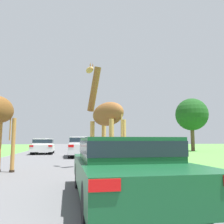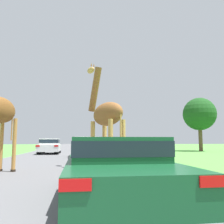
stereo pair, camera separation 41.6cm
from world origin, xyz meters
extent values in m
cube|color=#5B5B5E|center=(0.00, 30.00, 0.00)|extent=(7.98, 120.00, 0.00)
cylinder|color=tan|center=(1.63, 10.68, 1.00)|extent=(0.18, 0.18, 2.01)
cylinder|color=#2D2319|center=(1.63, 10.68, 0.06)|extent=(0.24, 0.24, 0.11)
cylinder|color=tan|center=(2.16, 10.93, 1.00)|extent=(0.18, 0.18, 2.01)
cylinder|color=#2D2319|center=(2.16, 10.93, 0.06)|extent=(0.24, 0.24, 0.11)
cylinder|color=tan|center=(2.22, 9.42, 1.00)|extent=(0.18, 0.18, 2.01)
cylinder|color=#2D2319|center=(2.22, 9.42, 0.06)|extent=(0.24, 0.24, 0.11)
cylinder|color=tan|center=(2.75, 9.66, 1.00)|extent=(0.18, 0.18, 2.01)
cylinder|color=#2D2319|center=(2.75, 9.66, 0.06)|extent=(0.24, 0.24, 0.11)
ellipsoid|color=brown|center=(2.19, 10.17, 2.27)|extent=(1.46, 2.10, 0.97)
cylinder|color=brown|center=(1.74, 11.13, 3.50)|extent=(0.65, 0.95, 2.02)
ellipsoid|color=tan|center=(1.56, 11.52, 4.51)|extent=(0.45, 0.61, 0.30)
cylinder|color=tan|center=(2.59, 9.31, 1.72)|extent=(0.06, 0.06, 1.10)
cone|color=brown|center=(1.57, 11.34, 4.74)|extent=(0.07, 0.07, 0.16)
cone|color=brown|center=(1.69, 11.39, 4.74)|extent=(0.07, 0.07, 0.16)
cylinder|color=#B77F3D|center=(-1.44, 10.32, 1.03)|extent=(0.15, 0.15, 2.05)
cylinder|color=#2D2319|center=(-1.44, 10.32, 0.04)|extent=(0.19, 0.19, 0.09)
cylinder|color=#B77F3D|center=(-1.64, 10.61, 1.76)|extent=(0.05, 0.05, 1.13)
cube|color=#144C28|center=(1.76, 5.45, 0.54)|extent=(1.90, 4.59, 0.53)
cube|color=#144C28|center=(1.76, 5.45, 1.02)|extent=(1.71, 2.07, 0.45)
cube|color=#19232D|center=(1.76, 5.45, 1.05)|extent=(1.73, 2.09, 0.27)
cube|color=red|center=(0.98, 3.14, 0.72)|extent=(0.34, 0.03, 0.13)
cylinder|color=black|center=(1.00, 6.83, 0.32)|extent=(0.38, 0.63, 0.63)
cylinder|color=black|center=(2.52, 6.83, 0.32)|extent=(0.38, 0.63, 0.63)
cylinder|color=black|center=(1.00, 4.07, 0.32)|extent=(0.38, 0.63, 0.63)
cylinder|color=black|center=(2.52, 4.07, 0.32)|extent=(0.38, 0.63, 0.63)
cube|color=silver|center=(-1.53, 23.15, 0.54)|extent=(1.86, 4.04, 0.59)
cube|color=silver|center=(-1.53, 23.15, 1.11)|extent=(1.67, 1.82, 0.54)
cube|color=#19232D|center=(-1.53, 23.15, 1.14)|extent=(1.69, 1.84, 0.33)
cube|color=red|center=(-2.29, 21.12, 0.75)|extent=(0.33, 0.03, 0.14)
cube|color=red|center=(-0.77, 21.12, 0.75)|extent=(0.33, 0.03, 0.14)
cylinder|color=black|center=(-2.27, 24.36, 0.29)|extent=(0.37, 0.57, 0.57)
cylinder|color=black|center=(-0.79, 24.36, 0.29)|extent=(0.37, 0.57, 0.57)
cylinder|color=black|center=(-2.27, 21.93, 0.29)|extent=(0.37, 0.57, 0.57)
cylinder|color=black|center=(-0.79, 21.93, 0.29)|extent=(0.37, 0.57, 0.57)
cube|color=black|center=(2.48, 26.58, 0.55)|extent=(1.72, 3.98, 0.51)
cube|color=black|center=(2.48, 26.58, 1.06)|extent=(1.55, 1.79, 0.53)
cube|color=#19232D|center=(2.48, 26.58, 1.09)|extent=(1.56, 1.81, 0.32)
cube|color=red|center=(1.77, 24.57, 0.73)|extent=(0.31, 0.03, 0.12)
cube|color=red|center=(3.18, 24.57, 0.73)|extent=(0.31, 0.03, 0.12)
cylinder|color=black|center=(1.79, 27.77, 0.35)|extent=(0.34, 0.69, 0.69)
cylinder|color=black|center=(3.16, 27.77, 0.35)|extent=(0.34, 0.69, 0.69)
cylinder|color=black|center=(1.79, 25.38, 0.35)|extent=(0.34, 0.69, 0.69)
cylinder|color=black|center=(3.16, 25.38, 0.35)|extent=(0.34, 0.69, 0.69)
cube|color=silver|center=(1.64, 18.59, 0.60)|extent=(1.96, 4.64, 0.69)
cube|color=silver|center=(1.64, 18.59, 1.21)|extent=(1.76, 2.09, 0.54)
cube|color=#19232D|center=(1.64, 18.59, 1.24)|extent=(1.78, 2.11, 0.32)
cube|color=red|center=(0.84, 16.26, 0.85)|extent=(0.35, 0.03, 0.16)
cube|color=red|center=(2.45, 16.26, 0.85)|extent=(0.35, 0.03, 0.16)
cylinder|color=black|center=(0.86, 19.99, 0.30)|extent=(0.39, 0.61, 0.61)
cylinder|color=black|center=(2.43, 19.99, 0.30)|extent=(0.39, 0.61, 0.61)
cylinder|color=black|center=(0.86, 17.20, 0.30)|extent=(0.39, 0.61, 0.61)
cylinder|color=black|center=(2.43, 17.20, 0.30)|extent=(0.39, 0.61, 0.61)
cylinder|color=brown|center=(14.94, 26.11, 1.85)|extent=(0.43, 0.43, 3.69)
sphere|color=#194719|center=(14.94, 26.11, 4.26)|extent=(3.77, 3.77, 3.77)
camera|label=1|loc=(0.59, 0.64, 1.19)|focal=38.00mm
camera|label=2|loc=(1.00, 0.57, 1.19)|focal=38.00mm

